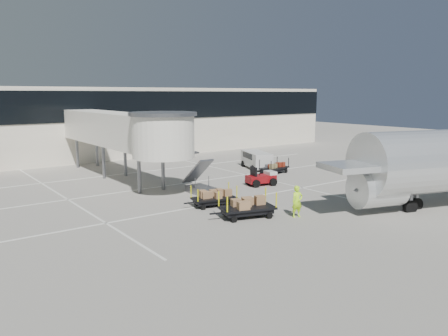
{
  "coord_description": "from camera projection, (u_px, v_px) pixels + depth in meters",
  "views": [
    {
      "loc": [
        -18.84,
        -21.31,
        7.29
      ],
      "look_at": [
        -0.37,
        3.67,
        2.0
      ],
      "focal_mm": 35.0,
      "sensor_mm": 36.0,
      "label": 1
    }
  ],
  "objects": [
    {
      "name": "box_cart_far",
      "position": [
        248.0,
        208.0,
        25.97
      ],
      "size": [
        4.05,
        2.45,
        1.56
      ],
      "rotation": [
        0.0,
        0.0,
        -0.28
      ],
      "color": "black",
      "rests_on": "ground"
    },
    {
      "name": "lane_markings",
      "position": [
        181.0,
        183.0,
        36.16
      ],
      "size": [
        40.0,
        30.0,
        0.02
      ],
      "color": "silver",
      "rests_on": "ground"
    },
    {
      "name": "terminal",
      "position": [
        93.0,
        121.0,
        51.99
      ],
      "size": [
        64.0,
        12.11,
        15.2
      ],
      "color": "white",
      "rests_on": "ground"
    },
    {
      "name": "minivan",
      "position": [
        256.0,
        158.0,
        43.03
      ],
      "size": [
        3.15,
        4.71,
        1.66
      ],
      "rotation": [
        0.0,
        0.0,
        -0.35
      ],
      "color": "silver",
      "rests_on": "ground"
    },
    {
      "name": "suitcase_cart",
      "position": [
        275.0,
        168.0,
        40.34
      ],
      "size": [
        3.65,
        2.0,
        1.4
      ],
      "rotation": [
        0.0,
        0.0,
        0.2
      ],
      "color": "black",
      "rests_on": "ground"
    },
    {
      "name": "jet_bridge",
      "position": [
        127.0,
        131.0,
        35.83
      ],
      "size": [
        5.7,
        20.4,
        6.03
      ],
      "color": "white",
      "rests_on": "ground"
    },
    {
      "name": "box_cart_near",
      "position": [
        213.0,
        198.0,
        28.59
      ],
      "size": [
        3.58,
        2.0,
        1.37
      ],
      "rotation": [
        0.0,
        0.0,
        -0.22
      ],
      "color": "black",
      "rests_on": "ground"
    },
    {
      "name": "baggage_tug",
      "position": [
        262.0,
        178.0,
        35.19
      ],
      "size": [
        2.55,
        1.91,
        1.56
      ],
      "rotation": [
        0.0,
        0.0,
        -0.2
      ],
      "color": "maroon",
      "rests_on": "ground"
    },
    {
      "name": "ground",
      "position": [
        261.0,
        204.0,
        29.16
      ],
      "size": [
        140.0,
        140.0,
        0.0
      ],
      "primitive_type": "plane",
      "color": "#ACA59A",
      "rests_on": "ground"
    },
    {
      "name": "ground_worker",
      "position": [
        297.0,
        201.0,
        25.98
      ],
      "size": [
        0.79,
        0.61,
        1.92
      ],
      "primitive_type": "imported",
      "rotation": [
        0.0,
        0.0,
        -0.25
      ],
      "color": "#B6FF1A",
      "rests_on": "ground"
    }
  ]
}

